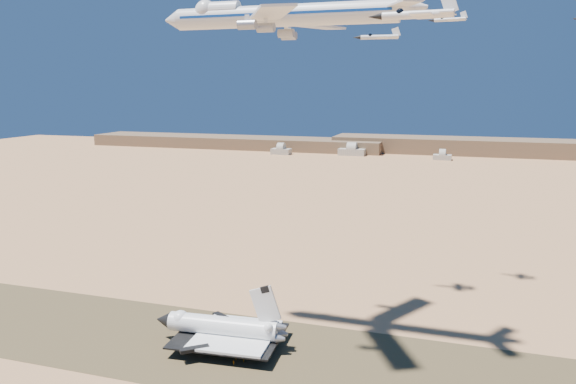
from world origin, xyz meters
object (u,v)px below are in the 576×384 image
(chase_jet_f, at_px, (449,19))
(crew_a, at_px, (244,359))
(chase_jet_b, at_px, (416,14))
(chase_jet_e, at_px, (378,37))
(crew_b, at_px, (236,357))
(carrier_747, at_px, (275,16))
(shuttle, at_px, (222,328))
(crew_c, at_px, (234,363))

(chase_jet_f, bearing_deg, crew_a, -112.14)
(chase_jet_b, distance_m, chase_jet_e, 107.99)
(chase_jet_f, bearing_deg, crew_b, -113.62)
(carrier_747, relative_size, chase_jet_b, 5.42)
(shuttle, height_order, chase_jet_b, chase_jet_b)
(crew_b, height_order, chase_jet_f, chase_jet_f)
(crew_b, bearing_deg, chase_jet_f, -64.07)
(crew_b, xyz_separation_m, chase_jet_f, (50.68, 80.87, 100.04))
(crew_c, height_order, chase_jet_e, chase_jet_e)
(crew_c, xyz_separation_m, chase_jet_e, (27.96, 64.33, 93.01))
(shuttle, distance_m, carrier_747, 92.54)
(shuttle, height_order, crew_a, shuttle)
(crew_a, xyz_separation_m, crew_b, (-2.52, 0.58, 0.08))
(shuttle, distance_m, crew_c, 14.15)
(shuttle, xyz_separation_m, chase_jet_f, (58.38, 73.60, 95.50))
(carrier_747, relative_size, chase_jet_e, 4.70)
(chase_jet_f, bearing_deg, crew_c, -112.34)
(crew_a, bearing_deg, crew_c, 124.30)
(carrier_747, height_order, chase_jet_e, carrier_747)
(crew_a, bearing_deg, chase_jet_e, -42.03)
(crew_c, bearing_deg, crew_a, -95.50)
(chase_jet_e, height_order, chase_jet_f, chase_jet_f)
(crew_a, distance_m, chase_jet_b, 109.03)
(carrier_747, distance_m, chase_jet_b, 75.24)
(crew_c, bearing_deg, chase_jet_f, -89.78)
(carrier_747, bearing_deg, chase_jet_e, 64.62)
(carrier_747, height_order, crew_a, carrier_747)
(carrier_747, distance_m, chase_jet_e, 50.18)
(shuttle, distance_m, chase_jet_e, 109.61)
(crew_c, bearing_deg, chase_jet_b, 171.68)
(shuttle, xyz_separation_m, crew_b, (7.70, -7.27, -4.54))
(carrier_747, height_order, chase_jet_f, carrier_747)
(crew_a, bearing_deg, crew_b, 57.88)
(chase_jet_e, bearing_deg, crew_b, -120.11)
(crew_b, relative_size, chase_jet_e, 0.11)
(crew_a, relative_size, chase_jet_e, 0.10)
(carrier_747, relative_size, crew_a, 48.17)
(chase_jet_e, bearing_deg, shuttle, -129.03)
(carrier_747, bearing_deg, crew_b, -112.30)
(shuttle, relative_size, crew_c, 26.25)
(shuttle, xyz_separation_m, chase_jet_e, (36.19, 53.79, 88.39))
(shuttle, xyz_separation_m, crew_c, (8.23, -10.54, -4.63))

